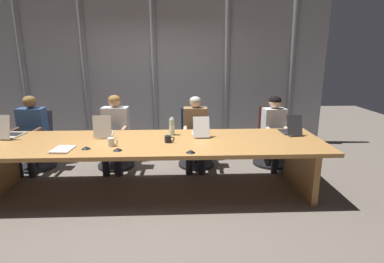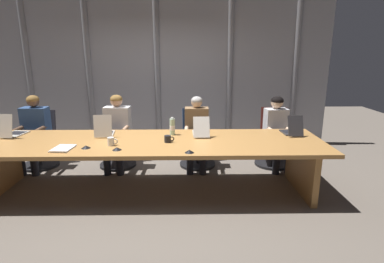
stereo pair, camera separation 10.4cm
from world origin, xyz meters
TOP-DOWN VIEW (x-y plane):
  - ground_plane at (0.00, 0.00)m, footprint 13.24×13.24m
  - conference_table at (0.00, 0.00)m, footprint 4.60×1.23m
  - curtain_backdrop at (-0.00, 2.29)m, footprint 6.62×0.17m
  - laptop_left_end at (-1.96, 0.29)m, footprint 0.29×0.44m
  - laptop_left_mid at (-0.66, 0.28)m, footprint 0.28×0.40m
  - laptop_center at (0.69, 0.30)m, footprint 0.23×0.44m
  - laptop_right_mid at (1.98, 0.30)m, footprint 0.23×0.41m
  - office_chair_left_end at (-1.97, 1.06)m, footprint 0.60×0.60m
  - office_chair_left_mid at (-0.68, 1.06)m, footprint 0.60×0.60m
  - office_chair_center at (0.66, 1.06)m, footprint 0.60×0.61m
  - office_chair_right_mid at (1.96, 1.06)m, footprint 0.60×0.61m
  - person_left_end at (-1.96, 0.91)m, footprint 0.43×0.56m
  - person_left_mid at (-0.64, 0.91)m, footprint 0.44×0.56m
  - person_center at (0.65, 0.90)m, footprint 0.40×0.55m
  - person_right_mid at (1.96, 0.90)m, footprint 0.41×0.57m
  - water_bottle_primary at (0.29, 0.31)m, footprint 0.08×0.08m
  - coffee_mug_near at (0.24, -0.06)m, footprint 0.13×0.09m
  - coffee_mug_far at (-0.46, -0.19)m, footprint 0.13×0.08m
  - conference_mic_left_side at (0.52, -0.50)m, footprint 0.11×0.11m
  - conference_mic_middle at (-0.74, -0.30)m, footprint 0.11×0.11m
  - conference_mic_right_side at (-0.35, -0.38)m, footprint 0.11×0.11m
  - spiral_notepad at (-1.01, -0.33)m, footprint 0.24×0.32m

SIDE VIEW (x-z plane):
  - ground_plane at x=0.00m, z-range 0.00..0.00m
  - office_chair_left_end at x=-1.97m, z-range -0.11..0.81m
  - office_chair_left_mid at x=-0.68m, z-range -0.11..0.82m
  - office_chair_center at x=0.66m, z-range -0.11..0.83m
  - office_chair_right_mid at x=1.96m, z-range -0.12..0.83m
  - conference_table at x=0.00m, z-range 0.24..0.96m
  - person_center at x=0.65m, z-range 0.08..1.25m
  - person_right_mid at x=1.96m, z-range 0.09..1.26m
  - person_left_end at x=-1.96m, z-range 0.09..1.29m
  - person_left_mid at x=-0.64m, z-range 0.09..1.29m
  - spiral_notepad at x=-1.01m, z-range 0.72..0.75m
  - conference_mic_left_side at x=0.52m, z-range 0.73..0.76m
  - conference_mic_middle at x=-0.74m, z-range 0.73..0.76m
  - conference_mic_right_side at x=-0.35m, z-range 0.73..0.76m
  - coffee_mug_near at x=0.24m, z-range 0.73..0.82m
  - coffee_mug_far at x=-0.46m, z-range 0.73..0.83m
  - laptop_center at x=0.69m, z-range 0.64..0.92m
  - laptop_right_mid at x=1.98m, z-range 0.64..0.93m
  - laptop_left_mid at x=-0.66m, z-range 0.63..0.95m
  - laptop_left_end at x=-1.96m, z-range 0.62..0.96m
  - water_bottle_primary at x=0.29m, z-range 0.71..0.97m
  - curtain_backdrop at x=0.00m, z-range 0.00..2.91m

